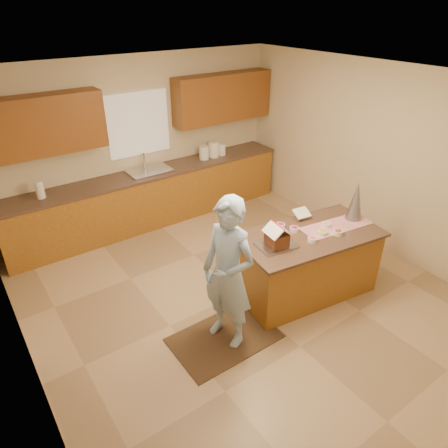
{
  "coord_description": "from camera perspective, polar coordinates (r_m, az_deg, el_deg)",
  "views": [
    {
      "loc": [
        -2.61,
        -3.34,
        3.43
      ],
      "look_at": [
        -0.1,
        0.2,
        1.0
      ],
      "focal_mm": 32.64,
      "sensor_mm": 36.0,
      "label": 1
    }
  ],
  "objects": [
    {
      "name": "upper_cabinet_left",
      "position": [
        6.2,
        -24.92,
        12.3
      ],
      "size": [
        1.85,
        0.35,
        0.8
      ],
      "primitive_type": "cube",
      "color": "brown",
      "rests_on": "wall_back"
    },
    {
      "name": "boy",
      "position": [
        4.3,
        0.63,
        -7.02
      ],
      "size": [
        0.58,
        0.73,
        1.75
      ],
      "primitive_type": "imported",
      "rotation": [
        0.0,
        0.0,
        -1.3
      ],
      "color": "#A2C2E6",
      "rests_on": "rug"
    },
    {
      "name": "sink",
      "position": [
        6.84,
        -10.33,
        6.95
      ],
      "size": [
        0.7,
        0.45,
        0.12
      ],
      "primitive_type": "cube",
      "color": "silver",
      "rests_on": "back_counter_top"
    },
    {
      "name": "back_counter_base",
      "position": [
        7.02,
        -10.01,
        3.56
      ],
      "size": [
        4.8,
        0.6,
        0.88
      ],
      "primitive_type": "cube",
      "color": "#A36A21",
      "rests_on": "floor"
    },
    {
      "name": "baking_tray",
      "position": [
        4.81,
        7.34,
        -2.96
      ],
      "size": [
        0.48,
        0.38,
        0.02
      ],
      "primitive_type": "cube",
      "rotation": [
        0.0,
        0.0,
        -0.14
      ],
      "color": "silver",
      "rests_on": "island_top"
    },
    {
      "name": "wall_back",
      "position": [
        6.95,
        -11.78,
        11.2
      ],
      "size": [
        5.5,
        5.5,
        0.0
      ],
      "primitive_type": "plane",
      "color": "beige",
      "rests_on": "floor"
    },
    {
      "name": "paper_towel",
      "position": [
        6.33,
        -24.4,
        4.4
      ],
      "size": [
        0.12,
        0.12,
        0.25
      ],
      "primitive_type": "cylinder",
      "color": "white",
      "rests_on": "back_counter_top"
    },
    {
      "name": "ceiling",
      "position": [
        4.31,
        2.78,
        19.43
      ],
      "size": [
        5.5,
        5.5,
        0.0
      ],
      "primitive_type": "plane",
      "color": "silver",
      "rests_on": "floor"
    },
    {
      "name": "faucet",
      "position": [
        6.94,
        -11.12,
        8.7
      ],
      "size": [
        0.03,
        0.03,
        0.28
      ],
      "primitive_type": "cylinder",
      "color": "silver",
      "rests_on": "back_counter_top"
    },
    {
      "name": "rug",
      "position": [
        4.85,
        0.07,
        -15.66
      ],
      "size": [
        1.19,
        0.78,
        0.01
      ],
      "primitive_type": "cube",
      "color": "black",
      "rests_on": "floor"
    },
    {
      "name": "canister_b",
      "position": [
        7.37,
        -1.45,
        10.43
      ],
      "size": [
        0.19,
        0.19,
        0.28
      ],
      "primitive_type": "cylinder",
      "color": "white",
      "rests_on": "back_counter_top"
    },
    {
      "name": "island_top",
      "position": [
        5.14,
        11.88,
        -1.52
      ],
      "size": [
        1.9,
        1.17,
        0.04
      ],
      "primitive_type": "cube",
      "rotation": [
        0.0,
        0.0,
        -0.14
      ],
      "color": "brown",
      "rests_on": "island_base"
    },
    {
      "name": "stone_accent",
      "position": [
        3.35,
        -24.88,
        -14.72
      ],
      "size": [
        0.0,
        2.5,
        2.5
      ],
      "primitive_type": "plane",
      "rotation": [
        1.57,
        0.0,
        1.57
      ],
      "color": "gray",
      "rests_on": "wall_left"
    },
    {
      "name": "cookbook",
      "position": [
        5.41,
        10.84,
        1.53
      ],
      "size": [
        0.23,
        0.19,
        0.09
      ],
      "primitive_type": "cube",
      "rotation": [
        -1.13,
        0.0,
        -0.14
      ],
      "color": "white",
      "rests_on": "island_top"
    },
    {
      "name": "gingerbread_house",
      "position": [
        4.75,
        7.42,
        -1.81
      ],
      "size": [
        0.3,
        0.3,
        0.27
      ],
      "color": "#593417",
      "rests_on": "baking_tray"
    },
    {
      "name": "tinsel_tree",
      "position": [
        5.5,
        17.99,
        3.09
      ],
      "size": [
        0.24,
        0.24,
        0.52
      ],
      "primitive_type": "cone",
      "rotation": [
        0.0,
        0.0,
        -0.14
      ],
      "color": "#B3B3C0",
      "rests_on": "island_top"
    },
    {
      "name": "island_base",
      "position": [
        5.37,
        11.41,
        -5.55
      ],
      "size": [
        1.82,
        1.09,
        0.84
      ],
      "primitive_type": "cube",
      "rotation": [
        0.0,
        0.0,
        -0.14
      ],
      "color": "#A36A21",
      "rests_on": "floor"
    },
    {
      "name": "canister_a",
      "position": [
        7.27,
        -2.82,
        9.96
      ],
      "size": [
        0.17,
        0.17,
        0.23
      ],
      "primitive_type": "cylinder",
      "color": "white",
      "rests_on": "back_counter_top"
    },
    {
      "name": "wall_left",
      "position": [
        3.94,
        -28.09,
        -6.58
      ],
      "size": [
        5.5,
        5.5,
        0.0
      ],
      "primitive_type": "plane",
      "color": "beige",
      "rests_on": "floor"
    },
    {
      "name": "upper_cabinet_right",
      "position": [
        7.39,
        -0.19,
        17.28
      ],
      "size": [
        1.85,
        0.35,
        0.8
      ],
      "primitive_type": "cube",
      "color": "brown",
      "rests_on": "wall_back"
    },
    {
      "name": "candy_bowls",
      "position": [
        5.14,
        12.25,
        -0.93
      ],
      "size": [
        0.61,
        0.65,
        0.05
      ],
      "color": "#FBF827",
      "rests_on": "island_top"
    },
    {
      "name": "window_curtain",
      "position": [
        6.84,
        -11.93,
        13.53
      ],
      "size": [
        1.05,
        0.03,
        1.0
      ],
      "primitive_type": "cube",
      "color": "white",
      "rests_on": "wall_back"
    },
    {
      "name": "back_counter_top",
      "position": [
        6.84,
        -10.34,
        7.03
      ],
      "size": [
        4.85,
        0.63,
        0.04
      ],
      "primitive_type": "cube",
      "color": "brown",
      "rests_on": "back_counter_base"
    },
    {
      "name": "table_runner",
      "position": [
        5.38,
        15.5,
        -0.22
      ],
      "size": [
        0.99,
        0.47,
        0.01
      ],
      "primitive_type": "cube",
      "rotation": [
        0.0,
        0.0,
        -0.14
      ],
      "color": "#AE0C1F",
      "rests_on": "island_top"
    },
    {
      "name": "canister_c",
      "position": [
        7.47,
        -0.35,
        10.44
      ],
      "size": [
        0.15,
        0.15,
        0.21
      ],
      "primitive_type": "cylinder",
      "color": "white",
      "rests_on": "back_counter_top"
    },
    {
      "name": "floor",
      "position": [
        5.46,
        2.1,
        -9.75
      ],
      "size": [
        5.5,
        5.5,
        0.0
      ],
      "primitive_type": "plane",
      "color": "tan",
      "rests_on": "ground"
    },
    {
      "name": "wall_right",
      "position": [
        6.45,
        20.53,
        8.55
      ],
      "size": [
        5.5,
        5.5,
        0.0
      ],
      "primitive_type": "plane",
      "color": "beige",
      "rests_on": "floor"
    }
  ]
}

